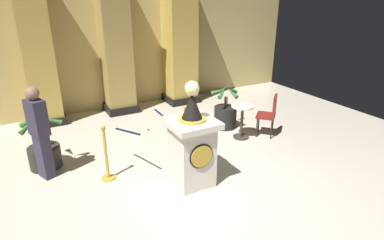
% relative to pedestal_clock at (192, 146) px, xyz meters
% --- Properties ---
extents(ground_plane, '(11.53, 11.53, 0.00)m').
position_rel_pedestal_clock_xyz_m(ground_plane, '(-0.00, -0.31, -0.71)').
color(ground_plane, beige).
extents(back_wall, '(11.53, 0.16, 3.72)m').
position_rel_pedestal_clock_xyz_m(back_wall, '(-0.00, 4.59, 1.14)').
color(back_wall, tan).
rests_on(back_wall, ground_plane).
extents(pedestal_clock, '(0.76, 0.76, 1.81)m').
position_rel_pedestal_clock_xyz_m(pedestal_clock, '(0.00, 0.00, 0.00)').
color(pedestal_clock, silver).
rests_on(pedestal_clock, ground_plane).
extents(stanchion_near, '(0.24, 0.24, 0.98)m').
position_rel_pedestal_clock_xyz_m(stanchion_near, '(0.47, 1.15, -0.37)').
color(stanchion_near, gold).
rests_on(stanchion_near, ground_plane).
extents(stanchion_far, '(0.24, 0.24, 1.02)m').
position_rel_pedestal_clock_xyz_m(stanchion_far, '(-1.23, 0.82, -0.36)').
color(stanchion_far, gold).
rests_on(stanchion_far, ground_plane).
extents(velvet_rope, '(1.05, 1.03, 0.22)m').
position_rel_pedestal_clock_xyz_m(velvet_rope, '(-0.38, 0.98, 0.08)').
color(velvet_rope, '#141947').
extents(column_left, '(0.80, 0.80, 3.57)m').
position_rel_pedestal_clock_xyz_m(column_left, '(-1.84, 4.15, 1.06)').
color(column_left, black).
rests_on(column_left, ground_plane).
extents(column_right, '(0.96, 0.96, 3.57)m').
position_rel_pedestal_clock_xyz_m(column_right, '(1.84, 4.15, 1.06)').
color(column_right, black).
rests_on(column_right, ground_plane).
extents(column_centre_rear, '(0.86, 0.86, 3.57)m').
position_rel_pedestal_clock_xyz_m(column_centre_rear, '(-0.00, 4.15, 1.06)').
color(column_centre_rear, black).
rests_on(column_centre_rear, ground_plane).
extents(potted_palm_left, '(0.75, 0.76, 1.06)m').
position_rel_pedestal_clock_xyz_m(potted_palm_left, '(-2.15, 1.79, -0.41)').
color(potted_palm_left, '#2D2823').
rests_on(potted_palm_left, ground_plane).
extents(potted_palm_right, '(0.71, 0.71, 1.07)m').
position_rel_pedestal_clock_xyz_m(potted_palm_right, '(1.88, 1.80, -0.38)').
color(potted_palm_right, black).
rests_on(potted_palm_right, ground_plane).
extents(bystander_guest, '(0.34, 0.42, 1.66)m').
position_rel_pedestal_clock_xyz_m(bystander_guest, '(-2.17, 1.42, 0.17)').
color(bystander_guest, '#383347').
rests_on(bystander_guest, ground_plane).
extents(cafe_table, '(0.51, 0.51, 0.77)m').
position_rel_pedestal_clock_xyz_m(cafe_table, '(1.86, 1.11, -0.23)').
color(cafe_table, '#332D28').
rests_on(cafe_table, ground_plane).
extents(cafe_chair_red, '(0.57, 0.57, 0.96)m').
position_rel_pedestal_clock_xyz_m(cafe_chair_red, '(2.46, 0.91, -0.14)').
color(cafe_chair_red, black).
rests_on(cafe_chair_red, ground_plane).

